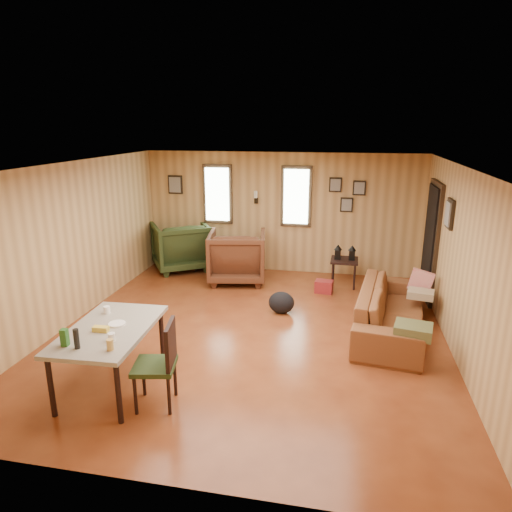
# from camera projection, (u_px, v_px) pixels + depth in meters

# --- Properties ---
(room) EXTENTS (5.54, 6.04, 2.44)m
(room) POSITION_uv_depth(u_px,v_px,m) (266.00, 249.00, 6.54)
(room) COLOR brown
(room) RESTS_ON ground
(sofa) EXTENTS (0.96, 2.35, 0.89)m
(sofa) POSITION_uv_depth(u_px,v_px,m) (392.00, 303.00, 6.56)
(sofa) COLOR brown
(sofa) RESTS_ON ground
(recliner_brown) EXTENTS (1.20, 1.15, 1.08)m
(recliner_brown) POSITION_uv_depth(u_px,v_px,m) (237.00, 254.00, 8.68)
(recliner_brown) COLOR #502918
(recliner_brown) RESTS_ON ground
(recliner_green) EXTENTS (1.42, 1.40, 1.09)m
(recliner_green) POSITION_uv_depth(u_px,v_px,m) (180.00, 244.00, 9.41)
(recliner_green) COLOR #2B3A1A
(recliner_green) RESTS_ON ground
(end_table) EXTENTS (0.67, 0.63, 0.74)m
(end_table) POSITION_uv_depth(u_px,v_px,m) (208.00, 250.00, 9.45)
(end_table) COLOR black
(end_table) RESTS_ON ground
(side_table) EXTENTS (0.50, 0.50, 0.79)m
(side_table) POSITION_uv_depth(u_px,v_px,m) (345.00, 258.00, 8.42)
(side_table) COLOR black
(side_table) RESTS_ON ground
(cooler) EXTENTS (0.33, 0.26, 0.22)m
(cooler) POSITION_uv_depth(u_px,v_px,m) (324.00, 287.00, 8.20)
(cooler) COLOR maroon
(cooler) RESTS_ON ground
(backpack) EXTENTS (0.44, 0.35, 0.36)m
(backpack) POSITION_uv_depth(u_px,v_px,m) (281.00, 303.00, 7.29)
(backpack) COLOR black
(backpack) RESTS_ON ground
(sofa_pillows) EXTENTS (0.77, 1.94, 0.39)m
(sofa_pillows) POSITION_uv_depth(u_px,v_px,m) (417.00, 307.00, 6.27)
(sofa_pillows) COLOR brown
(sofa_pillows) RESTS_ON sofa
(dining_table) EXTENTS (0.93, 1.48, 0.95)m
(dining_table) POSITION_uv_depth(u_px,v_px,m) (109.00, 334.00, 5.10)
(dining_table) COLOR gray
(dining_table) RESTS_ON ground
(dining_chair) EXTENTS (0.51, 0.51, 0.96)m
(dining_chair) POSITION_uv_depth(u_px,v_px,m) (161.00, 360.00, 4.81)
(dining_chair) COLOR #2B3A1A
(dining_chair) RESTS_ON ground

